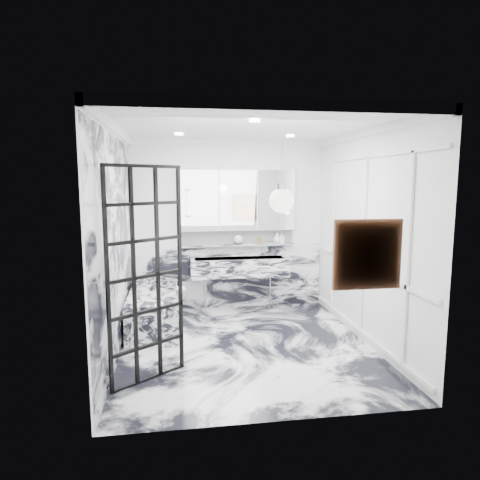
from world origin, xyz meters
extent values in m
plane|color=white|center=(0.00, 0.00, 0.00)|extent=(3.60, 3.60, 0.00)
plane|color=white|center=(0.00, 0.00, 2.80)|extent=(3.60, 3.60, 0.00)
plane|color=white|center=(0.00, 1.80, 1.40)|extent=(3.60, 0.00, 3.60)
plane|color=white|center=(0.00, -1.80, 1.40)|extent=(3.60, 0.00, 3.60)
plane|color=white|center=(-1.60, 0.00, 1.40)|extent=(0.00, 3.60, 3.60)
plane|color=white|center=(1.60, 0.00, 1.40)|extent=(0.00, 3.60, 3.60)
cube|color=white|center=(0.00, 1.78, 0.53)|extent=(3.18, 0.05, 1.05)
cube|color=white|center=(-1.59, 0.00, 1.34)|extent=(0.02, 3.56, 2.68)
cube|color=white|center=(1.58, 0.00, 1.30)|extent=(0.03, 3.40, 2.30)
imported|color=#8C5919|center=(0.82, 1.71, 1.19)|extent=(0.10, 0.10, 0.20)
imported|color=#4C4C51|center=(0.90, 1.71, 1.17)|extent=(0.09, 0.09, 0.17)
imported|color=silver|center=(0.82, 1.71, 1.17)|extent=(0.17, 0.17, 0.17)
sphere|color=white|center=(0.16, 1.71, 1.17)|extent=(0.15, 0.15, 0.15)
cylinder|color=#8C5919|center=(0.52, 1.71, 1.14)|extent=(0.04, 0.04, 0.10)
cylinder|color=silver|center=(-0.84, 0.18, 0.61)|extent=(0.07, 0.07, 0.12)
cube|color=#D65915|center=(0.80, -1.76, 1.49)|extent=(0.53, 0.05, 0.53)
sphere|color=white|center=(0.19, -1.09, 1.94)|extent=(0.25, 0.25, 0.25)
cube|color=silver|center=(0.15, 1.55, 0.73)|extent=(1.60, 0.45, 0.30)
cube|color=silver|center=(0.15, 1.72, 1.07)|extent=(1.90, 0.14, 0.04)
cube|color=white|center=(0.15, 1.78, 1.21)|extent=(1.90, 0.03, 0.23)
cube|color=white|center=(0.15, 1.73, 1.82)|extent=(1.90, 0.16, 1.00)
cylinder|color=white|center=(-0.67, 1.63, 1.78)|extent=(0.07, 0.07, 0.40)
cylinder|color=white|center=(0.97, 1.63, 1.78)|extent=(0.07, 0.07, 0.40)
cube|color=silver|center=(-1.18, 0.90, 0.28)|extent=(0.75, 1.65, 0.55)
camera|label=1|loc=(-0.86, -5.28, 2.14)|focal=32.00mm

